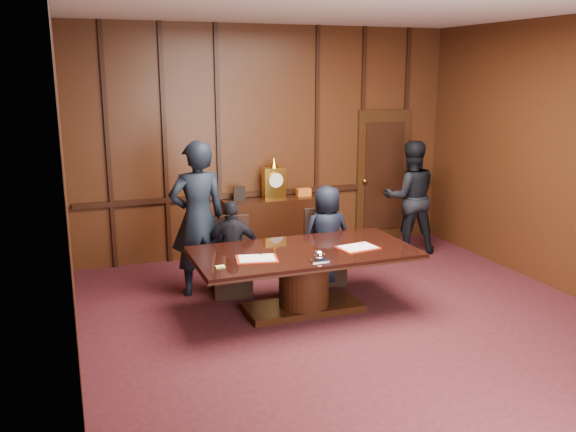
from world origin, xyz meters
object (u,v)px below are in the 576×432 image
object	(u,v)px
conference_table	(304,270)
signatory_left	(233,249)
sideboard	(274,224)
witness_left	(198,219)
signatory_right	(327,235)
witness_right	(410,197)

from	to	relation	value
conference_table	signatory_left	distance (m)	1.04
sideboard	witness_left	world-z (taller)	witness_left
conference_table	witness_left	xyz separation A→B (m)	(-1.04, 1.03, 0.48)
signatory_right	witness_right	bearing A→B (deg)	-150.16
signatory_left	witness_left	distance (m)	0.59
signatory_left	witness_right	bearing A→B (deg)	-146.05
witness_right	signatory_right	bearing A→B (deg)	40.71
witness_left	witness_right	world-z (taller)	witness_left
signatory_left	conference_table	bearing A→B (deg)	146.66
sideboard	witness_left	distance (m)	2.01
signatory_left	signatory_right	size ratio (longest dim) A/B	0.92
signatory_right	witness_left	size ratio (longest dim) A/B	0.68
sideboard	witness_right	xyz separation A→B (m)	(2.06, -0.59, 0.40)
witness_right	signatory_left	bearing A→B (deg)	30.40
sideboard	signatory_left	xyz separation A→B (m)	(-1.07, -1.51, 0.14)
witness_left	signatory_right	bearing A→B (deg)	169.35
signatory_right	witness_left	world-z (taller)	witness_left
conference_table	witness_left	bearing A→B (deg)	135.14
witness_right	sideboard	bearing A→B (deg)	-2.00
sideboard	signatory_left	size ratio (longest dim) A/B	1.29
signatory_left	signatory_right	distance (m)	1.30
signatory_right	sideboard	bearing A→B (deg)	-78.33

